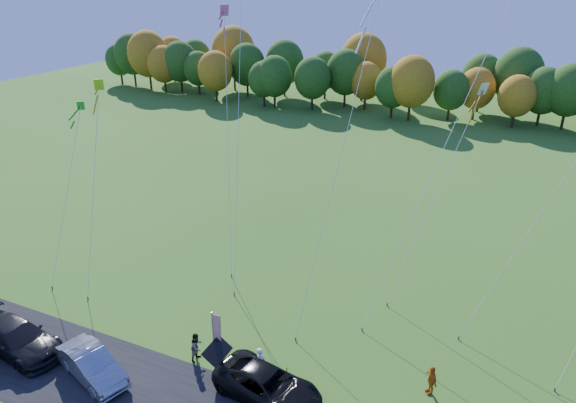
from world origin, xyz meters
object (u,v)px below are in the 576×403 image
at_px(silver_sedan, 92,365).
at_px(person_east, 431,380).
at_px(feather_flag, 216,337).
at_px(black_suv, 268,386).

relative_size(silver_sedan, person_east, 2.89).
bearing_deg(person_east, feather_flag, -110.89).
distance_m(silver_sedan, person_east, 16.93).
distance_m(black_suv, silver_sedan, 9.07).
xyz_separation_m(silver_sedan, feather_flag, (5.61, 2.97, 1.45)).
relative_size(black_suv, silver_sedan, 1.19).
height_order(black_suv, person_east, person_east).
xyz_separation_m(black_suv, silver_sedan, (-8.75, -2.38, -0.00)).
relative_size(person_east, feather_flag, 0.44).
height_order(silver_sedan, person_east, person_east).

